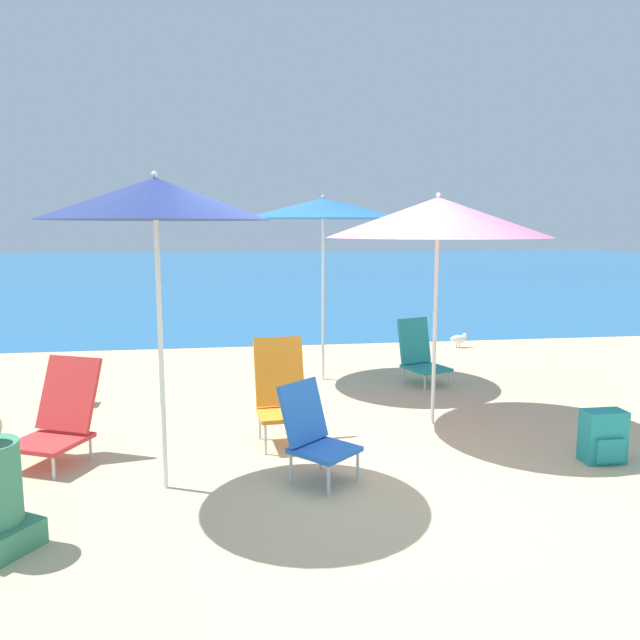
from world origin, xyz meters
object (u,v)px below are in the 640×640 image
Objects in this scene: beach_umbrella_blue at (323,209)px; beach_chair_blue at (314,431)px; beach_umbrella_navy at (155,199)px; beach_chair_red at (60,416)px; beach_umbrella_pink at (438,218)px; beach_chair_teal at (420,354)px; seagull at (459,339)px; backpack_orange at (67,389)px; beach_chair_orange at (281,391)px; backpack_teal at (603,437)px.

beach_umbrella_blue is 3.57m from beach_chair_blue.
beach_chair_red is at bearing 142.14° from beach_umbrella_navy.
beach_umbrella_pink is 3.02× the size of beach_chair_blue.
beach_chair_teal reaches higher than seagull.
backpack_orange is at bearing 126.87° from beach_chair_red.
beach_chair_red is at bearing -140.18° from seagull.
beach_umbrella_navy is at bearing -155.08° from beach_chair_teal.
beach_chair_teal is 2.62m from beach_chair_orange.
beach_chair_teal is at bearing -121.97° from seagull.
beach_chair_teal is 2.44m from seagull.
beach_chair_teal is 0.95× the size of beach_chair_red.
backpack_teal is (0.67, -2.75, -0.14)m from beach_chair_teal.
beach_umbrella_navy is 3.28m from backpack_orange.
backpack_teal is (4.34, -0.69, -0.16)m from beach_chair_red.
beach_chair_orange reaches higher than beach_chair_blue.
beach_chair_teal is 3.22m from beach_chair_blue.
beach_chair_teal is (1.15, -0.32, -1.75)m from beach_umbrella_blue.
backpack_teal is (3.45, 0.01, -1.86)m from beach_umbrella_navy.
beach_umbrella_blue is (-0.78, 1.91, 0.13)m from beach_umbrella_pink.
beach_chair_orange reaches higher than beach_chair_red.
beach_chair_red is at bearing 171.02° from backpack_teal.
beach_umbrella_pink reaches higher than beach_chair_blue.
seagull is (0.62, 4.82, -0.07)m from backpack_teal.
backpack_orange is (-1.25, 2.37, -1.90)m from beach_umbrella_navy.
seagull is (3.14, 3.92, -0.31)m from beach_chair_orange.
beach_chair_red is 4.40m from backpack_teal.
beach_chair_blue is 2.05× the size of backpack_orange.
beach_chair_blue reaches higher than backpack_teal.
beach_umbrella_navy is 3.49m from beach_umbrella_blue.
beach_chair_blue is 1.70× the size of backpack_teal.
beach_umbrella_blue is at bearing 37.97° from beach_chair_blue.
beach_chair_teal is at bearing 77.05° from beach_umbrella_pink.
beach_chair_red is at bearing -177.39° from beach_chair_orange.
beach_umbrella_pink is 2.43× the size of beach_chair_orange.
beach_umbrella_navy is 3.10× the size of beach_chair_blue.
beach_umbrella_pink reaches higher than backpack_teal.
beach_chair_teal is 4.21m from beach_chair_red.
beach_umbrella_navy is at bearing -179.88° from backpack_teal.
beach_chair_orange reaches higher than backpack_orange.
beach_chair_orange is at bearing 160.41° from backpack_teal.
beach_umbrella_navy reaches higher than beach_chair_orange.
beach_umbrella_pink is at bearing -122.87° from beach_chair_teal.
beach_umbrella_blue is 3.88m from beach_chair_red.
beach_umbrella_pink is 0.97× the size of beach_umbrella_navy.
beach_chair_blue is at bearing 0.80° from beach_umbrella_navy.
beach_chair_red reaches higher than backpack_teal.
beach_chair_red reaches higher than beach_chair_teal.
seagull is at bearing 49.89° from beach_umbrella_navy.
beach_chair_red is 0.90× the size of beach_chair_orange.
beach_umbrella_navy reaches higher than seagull.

